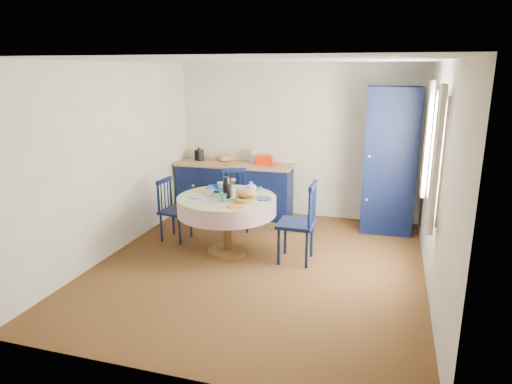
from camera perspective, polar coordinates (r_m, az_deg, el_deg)
floor at (r=5.84m, az=0.37°, el=-9.24°), size 4.50×4.50×0.00m
ceiling at (r=5.32m, az=0.41°, el=16.13°), size 4.50×4.50×0.00m
wall_back at (r=7.59m, az=5.16°, el=6.31°), size 4.00×0.02×2.50m
wall_left at (r=6.29m, az=-17.44°, el=3.82°), size 0.02×4.50×2.50m
wall_right at (r=5.26m, az=21.81°, el=1.31°), size 0.02×4.50×2.50m
window at (r=5.50m, az=21.36°, el=4.84°), size 0.10×1.74×1.45m
kitchen_counter at (r=7.74m, az=-2.68°, el=0.52°), size 1.99×0.65×1.12m
pantry_cabinet at (r=7.08m, az=16.37°, el=3.75°), size 0.79×0.58×2.17m
dining_table at (r=6.02m, az=-3.58°, el=-1.74°), size 1.30×1.30×1.07m
chair_left at (r=6.68m, az=-10.31°, el=-2.13°), size 0.41×0.43×0.89m
chair_far at (r=7.00m, az=-2.67°, el=-0.93°), size 0.54×0.53×0.93m
chair_right at (r=5.82m, az=5.48°, el=-3.75°), size 0.45×0.47×1.05m
mug_a at (r=6.03m, az=-5.80°, el=-0.10°), size 0.11×0.11×0.09m
mug_b at (r=5.76m, az=-4.17°, el=-0.72°), size 0.11×0.11×0.10m
mug_c at (r=6.13m, az=-0.69°, el=0.27°), size 0.12×0.12×0.09m
mug_d at (r=6.35m, az=-4.40°, el=0.76°), size 0.11×0.11×0.10m
cobalt_bowl at (r=6.26m, az=-4.97°, el=0.38°), size 0.27×0.27×0.07m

